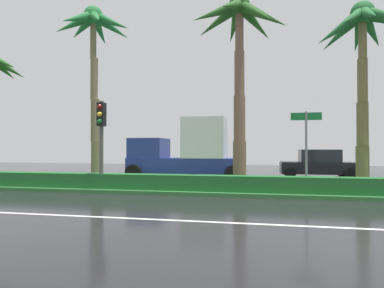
{
  "coord_description": "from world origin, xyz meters",
  "views": [
    {
      "loc": [
        -1.67,
        -5.81,
        1.78
      ],
      "look_at": [
        -5.4,
        12.86,
        2.05
      ],
      "focal_mm": 30.34,
      "sensor_mm": 36.0,
      "label": 1
    }
  ],
  "objects_px": {
    "palm_tree_centre_left": "(239,37)",
    "car_in_traffic_leading": "(318,164)",
    "box_truck_lead": "(188,153)",
    "street_name_sign": "(306,140)",
    "palm_tree_centre": "(363,39)",
    "palm_tree_mid_left": "(94,39)",
    "traffic_signal_median_left": "(101,128)"
  },
  "relations": [
    {
      "from": "palm_tree_centre_left",
      "to": "car_in_traffic_leading",
      "type": "distance_m",
      "value": 10.08
    },
    {
      "from": "palm_tree_centre",
      "to": "car_in_traffic_leading",
      "type": "bearing_deg",
      "value": 94.02
    },
    {
      "from": "car_in_traffic_leading",
      "to": "palm_tree_centre_left",
      "type": "bearing_deg",
      "value": 57.97
    },
    {
      "from": "box_truck_lead",
      "to": "palm_tree_centre",
      "type": "bearing_deg",
      "value": 153.7
    },
    {
      "from": "palm_tree_centre",
      "to": "box_truck_lead",
      "type": "xyz_separation_m",
      "value": [
        -7.95,
        3.93,
        -4.59
      ]
    },
    {
      "from": "palm_tree_centre_left",
      "to": "street_name_sign",
      "type": "bearing_deg",
      "value": -29.73
    },
    {
      "from": "palm_tree_mid_left",
      "to": "box_truck_lead",
      "type": "distance_m",
      "value": 7.6
    },
    {
      "from": "palm_tree_mid_left",
      "to": "car_in_traffic_leading",
      "type": "distance_m",
      "value": 14.55
    },
    {
      "from": "palm_tree_centre",
      "to": "traffic_signal_median_left",
      "type": "height_order",
      "value": "palm_tree_centre"
    },
    {
      "from": "palm_tree_centre",
      "to": "traffic_signal_median_left",
      "type": "relative_size",
      "value": 2.1
    },
    {
      "from": "street_name_sign",
      "to": "box_truck_lead",
      "type": "height_order",
      "value": "box_truck_lead"
    },
    {
      "from": "palm_tree_centre_left",
      "to": "street_name_sign",
      "type": "height_order",
      "value": "palm_tree_centre_left"
    },
    {
      "from": "box_truck_lead",
      "to": "palm_tree_centre_left",
      "type": "bearing_deg",
      "value": 128.53
    },
    {
      "from": "palm_tree_mid_left",
      "to": "traffic_signal_median_left",
      "type": "relative_size",
      "value": 2.37
    },
    {
      "from": "palm_tree_centre_left",
      "to": "palm_tree_centre",
      "type": "relative_size",
      "value": 1.1
    },
    {
      "from": "palm_tree_centre_left",
      "to": "palm_tree_centre",
      "type": "distance_m",
      "value": 4.91
    },
    {
      "from": "traffic_signal_median_left",
      "to": "palm_tree_centre_left",
      "type": "bearing_deg",
      "value": 18.12
    },
    {
      "from": "traffic_signal_median_left",
      "to": "car_in_traffic_leading",
      "type": "height_order",
      "value": "traffic_signal_median_left"
    },
    {
      "from": "palm_tree_centre_left",
      "to": "car_in_traffic_leading",
      "type": "relative_size",
      "value": 1.92
    },
    {
      "from": "car_in_traffic_leading",
      "to": "palm_tree_centre",
      "type": "bearing_deg",
      "value": 94.02
    },
    {
      "from": "box_truck_lead",
      "to": "street_name_sign",
      "type": "bearing_deg",
      "value": 136.56
    },
    {
      "from": "palm_tree_centre_left",
      "to": "car_in_traffic_leading",
      "type": "xyz_separation_m",
      "value": [
        4.39,
        7.01,
        -5.76
      ]
    },
    {
      "from": "palm_tree_mid_left",
      "to": "box_truck_lead",
      "type": "relative_size",
      "value": 1.32
    },
    {
      "from": "palm_tree_centre",
      "to": "traffic_signal_median_left",
      "type": "bearing_deg",
      "value": -170.6
    },
    {
      "from": "palm_tree_centre_left",
      "to": "box_truck_lead",
      "type": "distance_m",
      "value": 7.04
    },
    {
      "from": "traffic_signal_median_left",
      "to": "box_truck_lead",
      "type": "relative_size",
      "value": 0.56
    },
    {
      "from": "palm_tree_centre_left",
      "to": "palm_tree_centre",
      "type": "height_order",
      "value": "palm_tree_centre_left"
    },
    {
      "from": "palm_tree_centre_left",
      "to": "box_truck_lead",
      "type": "bearing_deg",
      "value": 128.53
    },
    {
      "from": "palm_tree_mid_left",
      "to": "street_name_sign",
      "type": "bearing_deg",
      "value": -9.88
    },
    {
      "from": "palm_tree_mid_left",
      "to": "box_truck_lead",
      "type": "bearing_deg",
      "value": 43.74
    },
    {
      "from": "box_truck_lead",
      "to": "car_in_traffic_leading",
      "type": "distance_m",
      "value": 8.13
    },
    {
      "from": "street_name_sign",
      "to": "car_in_traffic_leading",
      "type": "height_order",
      "value": "street_name_sign"
    }
  ]
}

